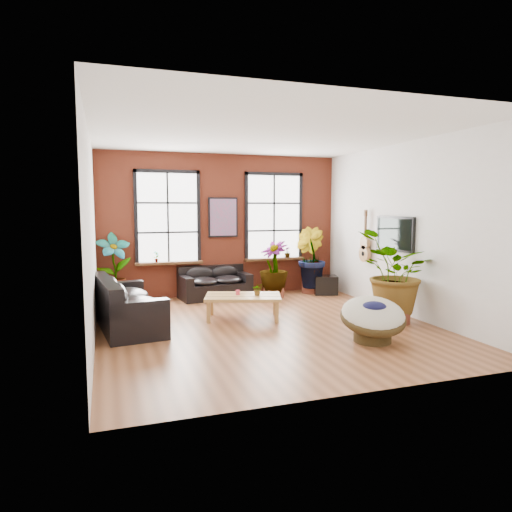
{
  "coord_description": "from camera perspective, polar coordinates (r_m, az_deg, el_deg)",
  "views": [
    {
      "loc": [
        -2.79,
        -7.8,
        2.2
      ],
      "look_at": [
        0.0,
        0.6,
        1.25
      ],
      "focal_mm": 32.0,
      "sensor_mm": 36.0,
      "label": 1
    }
  ],
  "objects": [
    {
      "name": "coffee_table",
      "position": [
        9.03,
        -1.64,
        -5.27
      ],
      "size": [
        1.65,
        1.25,
        0.57
      ],
      "rotation": [
        0.0,
        0.0,
        -0.31
      ],
      "color": "olive",
      "rests_on": "ground"
    },
    {
      "name": "floor_plant_back_left",
      "position": [
        10.81,
        -17.32,
        -1.1
      ],
      "size": [
        0.88,
        0.69,
        1.48
      ],
      "primitive_type": "imported",
      "rotation": [
        0.0,
        0.0,
        0.22
      ],
      "color": "#1E5917",
      "rests_on": "ground"
    },
    {
      "name": "pot_back_right",
      "position": [
        11.85,
        6.86,
        -3.79
      ],
      "size": [
        0.5,
        0.5,
        0.34
      ],
      "rotation": [
        0.0,
        0.0,
        -0.08
      ],
      "color": "brown",
      "rests_on": "ground"
    },
    {
      "name": "pot_right_wall",
      "position": [
        9.16,
        17.23,
        -6.9
      ],
      "size": [
        0.61,
        0.61,
        0.36
      ],
      "rotation": [
        0.0,
        0.0,
        -0.3
      ],
      "color": "brown",
      "rests_on": "ground"
    },
    {
      "name": "poster",
      "position": [
        11.33,
        -4.14,
        4.85
      ],
      "size": [
        0.74,
        0.06,
        0.98
      ],
      "color": "black",
      "rests_on": "room"
    },
    {
      "name": "floor_plant_back_right",
      "position": [
        11.74,
        6.75,
        -0.16
      ],
      "size": [
        0.87,
        0.99,
        1.54
      ],
      "primitive_type": "imported",
      "rotation": [
        0.0,
        0.0,
        1.82
      ],
      "color": "#1E5917",
      "rests_on": "ground"
    },
    {
      "name": "sofa_back",
      "position": [
        11.15,
        -5.23,
        -3.45
      ],
      "size": [
        1.76,
        1.01,
        0.77
      ],
      "rotation": [
        0.0,
        0.0,
        0.12
      ],
      "color": "black",
      "rests_on": "ground"
    },
    {
      "name": "floor_plant_right_wall",
      "position": [
        9.02,
        17.07,
        -2.01
      ],
      "size": [
        1.91,
        1.88,
        1.61
      ],
      "primitive_type": "imported",
      "rotation": [
        0.0,
        0.0,
        3.81
      ],
      "color": "#1E5917",
      "rests_on": "ground"
    },
    {
      "name": "sill_plant_right",
      "position": [
        11.87,
        3.94,
        0.48
      ],
      "size": [
        0.19,
        0.19,
        0.27
      ],
      "primitive_type": "imported",
      "rotation": [
        0.0,
        0.0,
        3.49
      ],
      "color": "#1E5917",
      "rests_on": "room"
    },
    {
      "name": "room",
      "position": [
        8.43,
        0.97,
        3.04
      ],
      "size": [
        6.04,
        6.54,
        3.54
      ],
      "color": "brown",
      "rests_on": "ground"
    },
    {
      "name": "pot_mid",
      "position": [
        11.24,
        2.22,
        -4.19
      ],
      "size": [
        0.54,
        0.54,
        0.38
      ],
      "rotation": [
        0.0,
        0.0,
        -0.04
      ],
      "color": "brown",
      "rests_on": "ground"
    },
    {
      "name": "pot_back_left",
      "position": [
        10.95,
        -17.1,
        -4.65
      ],
      "size": [
        0.72,
        0.72,
        0.41
      ],
      "rotation": [
        0.0,
        0.0,
        -0.36
      ],
      "color": "brown",
      "rests_on": "ground"
    },
    {
      "name": "floor_plant_mid",
      "position": [
        11.14,
        2.23,
        -1.3
      ],
      "size": [
        0.94,
        0.94,
        1.24
      ],
      "primitive_type": "imported",
      "rotation": [
        0.0,
        0.0,
        5.19
      ],
      "color": "#1E5917",
      "rests_on": "ground"
    },
    {
      "name": "sofa_left",
      "position": [
        8.71,
        -16.1,
        -5.94
      ],
      "size": [
        1.25,
        2.41,
        0.91
      ],
      "rotation": [
        0.0,
        0.0,
        1.7
      ],
      "color": "black",
      "rests_on": "ground"
    },
    {
      "name": "papasan_chair",
      "position": [
        7.75,
        14.41,
        -7.42
      ],
      "size": [
        1.33,
        1.34,
        0.8
      ],
      "rotation": [
        0.0,
        0.0,
        -0.31
      ],
      "color": "#3A2C14",
      "rests_on": "ground"
    },
    {
      "name": "media_box",
      "position": [
        11.7,
        8.68,
        -3.6
      ],
      "size": [
        0.69,
        0.62,
        0.47
      ],
      "rotation": [
        0.0,
        0.0,
        -0.31
      ],
      "color": "black",
      "rests_on": "ground"
    },
    {
      "name": "sill_plant_left",
      "position": [
        11.05,
        -12.35,
        -0.07
      ],
      "size": [
        0.17,
        0.17,
        0.27
      ],
      "primitive_type": "imported",
      "rotation": [
        0.0,
        0.0,
        0.79
      ],
      "color": "#1E5917",
      "rests_on": "room"
    },
    {
      "name": "tv_wall_unit",
      "position": [
        10.18,
        15.89,
        2.19
      ],
      "size": [
        0.13,
        1.86,
        1.2
      ],
      "color": "black",
      "rests_on": "room"
    },
    {
      "name": "table_plant",
      "position": [
        8.99,
        0.21,
        -4.2
      ],
      "size": [
        0.25,
        0.23,
        0.23
      ],
      "primitive_type": "imported",
      "rotation": [
        0.0,
        0.0,
        -0.24
      ],
      "color": "#1E5917",
      "rests_on": "coffee_table"
    }
  ]
}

